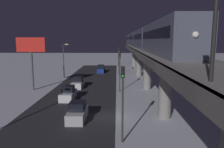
{
  "coord_description": "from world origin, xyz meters",
  "views": [
    {
      "loc": [
        -1.03,
        23.07,
        8.48
      ],
      "look_at": [
        -0.08,
        -18.4,
        1.96
      ],
      "focal_mm": 34.82,
      "sensor_mm": 36.0,
      "label": 1
    }
  ],
  "objects_px": {
    "sedan_silver": "(77,112)",
    "sedan_white_2": "(78,83)",
    "subway_train": "(139,39)",
    "sedan_blue": "(101,69)",
    "traffic_light_distant": "(118,53)",
    "traffic_light_mid": "(120,66)",
    "traffic_light_near": "(123,94)",
    "traffic_light_far": "(119,58)",
    "commercial_billboard": "(31,50)",
    "rail_signal": "(216,5)",
    "sedan_white": "(68,94)"
  },
  "relations": [
    {
      "from": "commercial_billboard",
      "to": "rail_signal",
      "type": "bearing_deg",
      "value": 122.38
    },
    {
      "from": "sedan_blue",
      "to": "traffic_light_mid",
      "type": "distance_m",
      "value": 22.37
    },
    {
      "from": "sedan_blue",
      "to": "traffic_light_near",
      "type": "distance_m",
      "value": 40.14
    },
    {
      "from": "traffic_light_far",
      "to": "rail_signal",
      "type": "bearing_deg",
      "value": 93.79
    },
    {
      "from": "sedan_silver",
      "to": "sedan_blue",
      "type": "bearing_deg",
      "value": 90.0
    },
    {
      "from": "sedan_blue",
      "to": "traffic_light_near",
      "type": "xyz_separation_m",
      "value": [
        -4.7,
        39.71,
        3.41
      ]
    },
    {
      "from": "sedan_blue",
      "to": "traffic_light_distant",
      "type": "bearing_deg",
      "value": 72.17
    },
    {
      "from": "sedan_silver",
      "to": "sedan_white",
      "type": "xyz_separation_m",
      "value": [
        2.8,
        -8.11,
        -0.0
      ]
    },
    {
      "from": "sedan_white_2",
      "to": "traffic_light_near",
      "type": "height_order",
      "value": "traffic_light_near"
    },
    {
      "from": "sedan_silver",
      "to": "sedan_white_2",
      "type": "relative_size",
      "value": 0.96
    },
    {
      "from": "subway_train",
      "to": "sedan_silver",
      "type": "relative_size",
      "value": 17.81
    },
    {
      "from": "commercial_billboard",
      "to": "sedan_blue",
      "type": "bearing_deg",
      "value": -115.97
    },
    {
      "from": "sedan_silver",
      "to": "commercial_billboard",
      "type": "bearing_deg",
      "value": 126.27
    },
    {
      "from": "sedan_silver",
      "to": "traffic_light_mid",
      "type": "relative_size",
      "value": 0.65
    },
    {
      "from": "sedan_silver",
      "to": "traffic_light_far",
      "type": "height_order",
      "value": "traffic_light_far"
    },
    {
      "from": "sedan_silver",
      "to": "subway_train",
      "type": "bearing_deg",
      "value": 72.22
    },
    {
      "from": "sedan_silver",
      "to": "sedan_white",
      "type": "bearing_deg",
      "value": 109.05
    },
    {
      "from": "traffic_light_distant",
      "to": "traffic_light_far",
      "type": "bearing_deg",
      "value": 90.0
    },
    {
      "from": "traffic_light_near",
      "to": "commercial_billboard",
      "type": "relative_size",
      "value": 0.72
    },
    {
      "from": "rail_signal",
      "to": "commercial_billboard",
      "type": "distance_m",
      "value": 33.38
    },
    {
      "from": "traffic_light_distant",
      "to": "sedan_white_2",
      "type": "bearing_deg",
      "value": 77.23
    },
    {
      "from": "sedan_silver",
      "to": "traffic_light_far",
      "type": "relative_size",
      "value": 0.65
    },
    {
      "from": "rail_signal",
      "to": "sedan_silver",
      "type": "xyz_separation_m",
      "value": [
        7.7,
        -14.3,
        -8.89
      ]
    },
    {
      "from": "commercial_billboard",
      "to": "sedan_silver",
      "type": "bearing_deg",
      "value": 126.27
    },
    {
      "from": "traffic_light_distant",
      "to": "commercial_billboard",
      "type": "xyz_separation_m",
      "value": [
        14.81,
        35.37,
        2.63
      ]
    },
    {
      "from": "sedan_white",
      "to": "traffic_light_far",
      "type": "bearing_deg",
      "value": -108.12
    },
    {
      "from": "subway_train",
      "to": "sedan_silver",
      "type": "distance_m",
      "value": 32.01
    },
    {
      "from": "sedan_white_2",
      "to": "traffic_light_far",
      "type": "relative_size",
      "value": 0.68
    },
    {
      "from": "traffic_light_mid",
      "to": "sedan_silver",
      "type": "bearing_deg",
      "value": 70.01
    },
    {
      "from": "sedan_silver",
      "to": "commercial_billboard",
      "type": "distance_m",
      "value": 18.12
    },
    {
      "from": "rail_signal",
      "to": "traffic_light_near",
      "type": "distance_m",
      "value": 11.06
    },
    {
      "from": "sedan_silver",
      "to": "traffic_light_mid",
      "type": "height_order",
      "value": "traffic_light_mid"
    },
    {
      "from": "sedan_white",
      "to": "traffic_light_distant",
      "type": "relative_size",
      "value": 0.67
    },
    {
      "from": "rail_signal",
      "to": "sedan_white",
      "type": "bearing_deg",
      "value": -64.9
    },
    {
      "from": "rail_signal",
      "to": "traffic_light_far",
      "type": "relative_size",
      "value": 0.62
    },
    {
      "from": "sedan_silver",
      "to": "sedan_white",
      "type": "relative_size",
      "value": 0.97
    },
    {
      "from": "sedan_white",
      "to": "traffic_light_far",
      "type": "xyz_separation_m",
      "value": [
        -7.5,
        -22.92,
        3.4
      ]
    },
    {
      "from": "sedan_white_2",
      "to": "traffic_light_mid",
      "type": "relative_size",
      "value": 0.68
    },
    {
      "from": "sedan_silver",
      "to": "traffic_light_near",
      "type": "bearing_deg",
      "value": -47.82
    },
    {
      "from": "sedan_blue",
      "to": "commercial_billboard",
      "type": "xyz_separation_m",
      "value": [
        10.11,
        20.75,
        6.04
      ]
    },
    {
      "from": "traffic_light_near",
      "to": "commercial_billboard",
      "type": "height_order",
      "value": "commercial_billboard"
    },
    {
      "from": "traffic_light_distant",
      "to": "subway_train",
      "type": "bearing_deg",
      "value": 103.67
    },
    {
      "from": "traffic_light_distant",
      "to": "traffic_light_mid",
      "type": "bearing_deg",
      "value": 90.0
    },
    {
      "from": "subway_train",
      "to": "sedan_silver",
      "type": "xyz_separation_m",
      "value": [
        9.47,
        29.52,
        -7.94
      ]
    },
    {
      "from": "traffic_light_near",
      "to": "traffic_light_mid",
      "type": "relative_size",
      "value": 1.0
    },
    {
      "from": "traffic_light_near",
      "to": "traffic_light_far",
      "type": "relative_size",
      "value": 1.0
    },
    {
      "from": "rail_signal",
      "to": "traffic_light_distant",
      "type": "height_order",
      "value": "rail_signal"
    },
    {
      "from": "rail_signal",
      "to": "sedan_white",
      "type": "distance_m",
      "value": 26.3
    },
    {
      "from": "sedan_white",
      "to": "traffic_light_near",
      "type": "relative_size",
      "value": 0.67
    },
    {
      "from": "traffic_light_far",
      "to": "commercial_billboard",
      "type": "relative_size",
      "value": 0.72
    }
  ]
}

